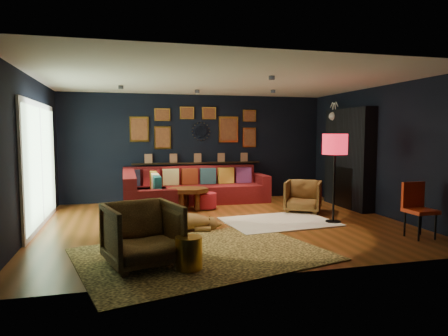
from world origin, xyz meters
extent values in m
plane|color=brown|center=(0.00, 0.00, 0.00)|extent=(6.50, 6.50, 0.00)
plane|color=black|center=(0.00, 2.75, 1.30)|extent=(6.50, 0.00, 6.50)
plane|color=black|center=(0.00, -2.75, 1.30)|extent=(6.50, 0.00, 6.50)
plane|color=black|center=(-3.25, 0.00, 1.30)|extent=(0.00, 5.50, 5.50)
plane|color=black|center=(3.25, 0.00, 1.30)|extent=(0.00, 5.50, 5.50)
plane|color=silver|center=(0.00, 0.00, 2.60)|extent=(6.50, 6.50, 0.00)
cube|color=maroon|center=(-0.20, 2.25, 0.21)|extent=(3.20, 0.95, 0.42)
cube|color=maroon|center=(-0.20, 2.60, 0.63)|extent=(3.20, 0.24, 0.46)
cube|color=maroon|center=(1.50, 2.25, 0.32)|extent=(0.22, 0.95, 0.64)
cube|color=maroon|center=(-1.32, 1.15, 0.21)|extent=(0.95, 2.20, 0.42)
cube|color=maroon|center=(-1.68, 1.15, 0.63)|extent=(0.24, 2.20, 0.46)
cube|color=maroon|center=(-1.32, 0.15, 0.32)|extent=(0.95, 0.22, 0.64)
cube|color=#282A44|center=(-1.60, 2.40, 0.62)|extent=(0.38, 0.14, 0.38)
cube|color=maroon|center=(-1.15, 2.40, 0.62)|extent=(0.38, 0.14, 0.38)
cube|color=#D9CF82|center=(-0.70, 2.40, 0.62)|extent=(0.38, 0.14, 0.38)
cube|color=maroon|center=(-0.25, 2.40, 0.62)|extent=(0.38, 0.14, 0.38)
cube|color=#274D5D|center=(0.20, 2.40, 0.62)|extent=(0.38, 0.14, 0.38)
cube|color=gold|center=(0.65, 2.40, 0.62)|extent=(0.38, 0.14, 0.38)
cube|color=#642B61|center=(1.10, 2.40, 0.62)|extent=(0.38, 0.14, 0.38)
cube|color=#B68D27|center=(-1.15, 1.85, 0.62)|extent=(0.14, 0.38, 0.38)
cube|color=#F3E4BA|center=(-1.15, 1.35, 0.62)|extent=(0.14, 0.38, 0.38)
cube|color=#1C6B73|center=(-1.15, 0.85, 0.62)|extent=(0.14, 0.38, 0.38)
cube|color=black|center=(0.00, 2.68, 0.92)|extent=(3.20, 0.12, 0.04)
cube|color=gold|center=(-1.40, 2.72, 1.75)|extent=(0.45, 0.03, 0.60)
cube|color=brown|center=(-1.40, 2.70, 1.75)|extent=(0.38, 0.01, 0.51)
cube|color=gold|center=(-0.85, 2.72, 1.55)|extent=(0.40, 0.03, 0.55)
cube|color=brown|center=(-0.85, 2.70, 1.55)|extent=(0.34, 0.01, 0.47)
cube|color=gold|center=(-0.85, 2.72, 2.10)|extent=(0.38, 0.03, 0.30)
cube|color=brown|center=(-0.85, 2.70, 2.10)|extent=(0.32, 0.01, 0.25)
cube|color=gold|center=(0.80, 2.72, 1.75)|extent=(0.50, 0.03, 0.65)
cube|color=brown|center=(0.80, 2.70, 1.75)|extent=(0.42, 0.01, 0.55)
cube|color=gold|center=(1.35, 2.72, 1.55)|extent=(0.35, 0.03, 0.50)
cube|color=brown|center=(1.35, 2.70, 1.55)|extent=(0.30, 0.01, 0.42)
cube|color=gold|center=(1.35, 2.72, 2.10)|extent=(0.35, 0.03, 0.30)
cube|color=brown|center=(1.35, 2.70, 2.10)|extent=(0.30, 0.01, 0.25)
cube|color=gold|center=(-0.25, 2.72, 2.15)|extent=(0.35, 0.03, 0.30)
cube|color=brown|center=(-0.25, 2.70, 2.15)|extent=(0.30, 0.01, 0.25)
cube|color=gold|center=(0.30, 2.72, 2.15)|extent=(0.35, 0.03, 0.30)
cube|color=brown|center=(0.30, 2.70, 2.15)|extent=(0.30, 0.01, 0.25)
cylinder|color=silver|center=(0.10, 2.72, 1.70)|extent=(0.28, 0.03, 0.28)
cone|color=gold|center=(0.32, 2.72, 1.70)|extent=(0.03, 0.16, 0.03)
cone|color=gold|center=(0.30, 2.72, 1.78)|extent=(0.04, 0.16, 0.04)
cone|color=gold|center=(0.26, 2.72, 1.86)|extent=(0.04, 0.16, 0.04)
cone|color=gold|center=(0.18, 2.72, 1.90)|extent=(0.04, 0.16, 0.04)
cone|color=gold|center=(0.10, 2.72, 1.92)|extent=(0.03, 0.16, 0.03)
cone|color=gold|center=(0.02, 2.72, 1.90)|extent=(0.04, 0.16, 0.04)
cone|color=gold|center=(-0.06, 2.72, 1.86)|extent=(0.04, 0.16, 0.04)
cone|color=gold|center=(-0.10, 2.72, 1.78)|extent=(0.04, 0.16, 0.04)
cone|color=gold|center=(-0.12, 2.72, 1.70)|extent=(0.03, 0.16, 0.03)
cone|color=gold|center=(-0.10, 2.72, 1.62)|extent=(0.04, 0.16, 0.04)
cone|color=gold|center=(-0.06, 2.72, 1.54)|extent=(0.04, 0.16, 0.04)
cone|color=gold|center=(0.02, 2.72, 1.50)|extent=(0.04, 0.16, 0.04)
cone|color=gold|center=(0.10, 2.72, 1.48)|extent=(0.03, 0.16, 0.03)
cone|color=gold|center=(0.18, 2.72, 1.50)|extent=(0.04, 0.16, 0.04)
cone|color=gold|center=(0.26, 2.72, 1.54)|extent=(0.04, 0.16, 0.04)
cone|color=gold|center=(0.30, 2.72, 1.62)|extent=(0.04, 0.16, 0.04)
cube|color=black|center=(3.10, 0.90, 1.10)|extent=(0.30, 1.60, 2.20)
cube|color=black|center=(3.04, 0.90, 0.45)|extent=(0.20, 0.80, 0.90)
cone|color=white|center=(3.19, 1.40, 2.05)|extent=(0.35, 0.28, 0.28)
sphere|color=white|center=(2.97, 1.40, 2.05)|extent=(0.20, 0.20, 0.20)
cylinder|color=white|center=(2.99, 1.34, 2.22)|extent=(0.02, 0.10, 0.28)
cylinder|color=white|center=(2.99, 1.46, 2.22)|extent=(0.02, 0.10, 0.28)
cube|color=white|center=(-3.22, 0.60, 1.10)|extent=(0.04, 2.80, 2.20)
cube|color=#ABD7A4|center=(-3.20, 0.60, 1.10)|extent=(0.01, 2.60, 2.00)
cube|color=white|center=(-3.19, 0.60, 1.10)|extent=(0.02, 0.06, 2.00)
cylinder|color=black|center=(-1.80, 1.20, 2.56)|extent=(0.10, 0.10, 0.06)
cylinder|color=black|center=(-0.20, 1.60, 2.56)|extent=(0.10, 0.10, 0.06)
cylinder|color=black|center=(1.40, 1.20, 2.56)|extent=(0.10, 0.10, 0.06)
cylinder|color=black|center=(0.60, -0.80, 2.56)|extent=(0.10, 0.10, 0.06)
cube|color=beige|center=(1.00, -0.20, 0.01)|extent=(2.09, 1.62, 0.03)
cube|color=#D7B258|center=(-0.76, -1.80, 0.01)|extent=(3.69, 3.04, 0.02)
cylinder|color=brown|center=(-0.62, 1.23, 0.21)|extent=(0.11, 0.11, 0.36)
cylinder|color=brown|center=(-0.28, 1.23, 0.21)|extent=(0.11, 0.11, 0.36)
cylinder|color=brown|center=(-0.45, 1.63, 0.21)|extent=(0.11, 0.11, 0.36)
cylinder|color=maroon|center=(-0.06, 1.45, 0.19)|extent=(0.50, 0.50, 0.32)
imported|color=#B27C37|center=(-1.57, -2.05, 0.44)|extent=(1.04, 1.01, 0.88)
imported|color=#B27C37|center=(1.86, 0.60, 0.37)|extent=(0.96, 0.95, 0.73)
cylinder|color=gold|center=(-1.04, -2.35, 0.21)|extent=(0.33, 0.33, 0.41)
cylinder|color=black|center=(2.60, -1.93, 0.22)|extent=(0.03, 0.03, 0.43)
cylinder|color=black|center=(2.91, -1.92, 0.22)|extent=(0.03, 0.03, 0.43)
cylinder|color=black|center=(2.59, -1.62, 0.22)|extent=(0.03, 0.03, 0.43)
cylinder|color=black|center=(2.90, -1.61, 0.22)|extent=(0.03, 0.03, 0.43)
cube|color=red|center=(2.75, -1.77, 0.43)|extent=(0.42, 0.42, 0.06)
cube|color=red|center=(2.74, -1.59, 0.67)|extent=(0.41, 0.06, 0.41)
cylinder|color=black|center=(1.95, -0.49, 0.02)|extent=(0.28, 0.28, 0.04)
cylinder|color=black|center=(1.95, -0.49, 0.71)|extent=(0.04, 0.04, 1.33)
cylinder|color=red|center=(1.95, -0.49, 1.46)|extent=(0.45, 0.45, 0.38)
camera|label=1|loc=(-1.78, -7.03, 1.66)|focal=32.00mm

